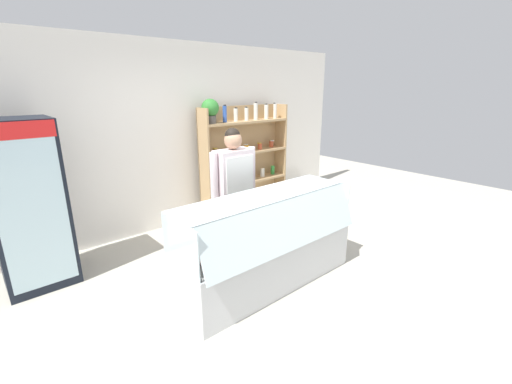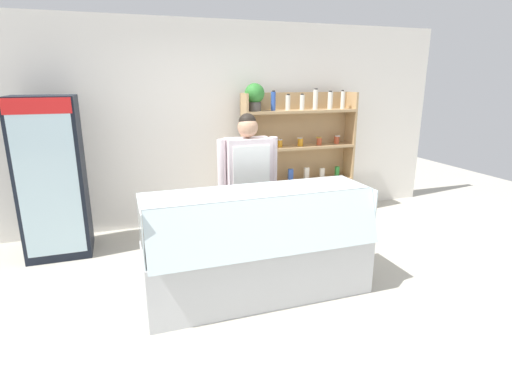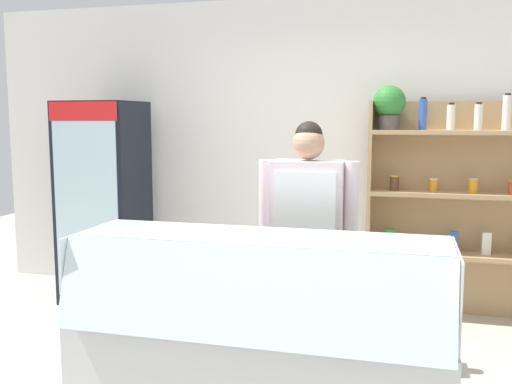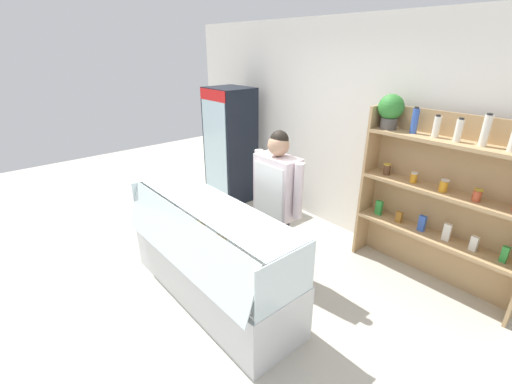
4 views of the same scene
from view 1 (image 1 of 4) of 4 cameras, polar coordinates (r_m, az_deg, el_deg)
The scene contains 6 objects.
ground_plane at distance 4.08m, azimuth 2.88°, elevation -13.50°, with size 12.00×12.00×0.00m, color #B7B2A3.
back_wall at distance 5.31m, azimuth -13.36°, elevation 8.89°, with size 6.80×0.10×2.70m, color white.
drinks_fridge at distance 4.26m, azimuth -33.72°, elevation -1.95°, with size 0.67×0.60×1.79m.
shelving_unit at distance 5.67m, azimuth -2.66°, elevation 6.93°, with size 1.64×0.29×1.91m.
deli_display_case at distance 3.77m, azimuth 1.70°, elevation -10.78°, with size 2.05×0.72×1.01m.
shop_clerk at distance 4.14m, azimuth -3.67°, elevation 1.50°, with size 0.66×0.25×1.62m.
Camera 1 is at (-2.45, -2.50, 2.09)m, focal length 24.00 mm.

